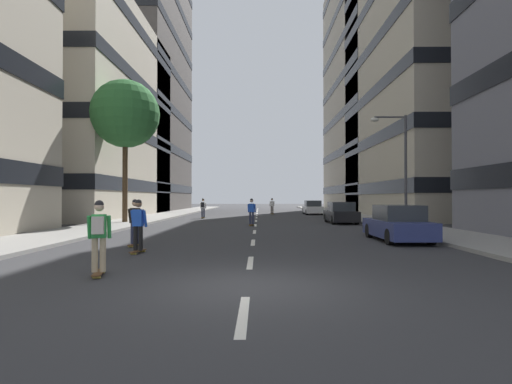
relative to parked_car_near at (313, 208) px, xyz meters
name	(u,v)px	position (x,y,z in m)	size (l,w,h in m)	color
ground_plane	(256,218)	(-6.11, -8.56, -0.70)	(160.51, 160.51, 0.00)	#333335
sidewalk_left	(162,216)	(-15.27, -5.22, -0.63)	(3.70, 73.57, 0.14)	gray
sidewalk_right	(352,216)	(3.05, -5.22, -0.63)	(3.70, 73.57, 0.14)	gray
lane_markings	(256,218)	(-6.11, -7.31, -0.70)	(0.16, 62.20, 0.01)	silver
building_left_mid	(59,115)	(-25.48, -5.08, 9.20)	(16.83, 23.07, 19.62)	#BCB29E
building_left_far	(118,81)	(-25.48, 11.10, 17.37)	(16.83, 22.52, 35.96)	#4C4744
building_right_mid	(456,30)	(13.25, -5.08, 17.47)	(16.83, 22.08, 36.16)	#B2A893
building_right_far	(398,86)	(13.25, 11.10, 16.56)	(16.83, 23.30, 34.33)	#BCB29E
parked_car_near	(313,208)	(0.00, 0.00, 0.00)	(1.82, 4.40, 1.52)	silver
parked_car_mid	(398,224)	(0.00, -26.72, 0.00)	(1.82, 4.40, 1.52)	navy
parked_car_far	(341,213)	(0.00, -15.03, 0.00)	(1.82, 4.40, 1.52)	black
street_tree_near	(125,114)	(-15.27, -15.85, 6.99)	(4.74, 4.74, 9.96)	#4C3823
streetlamp_right	(399,158)	(2.31, -20.42, 3.44)	(2.13, 0.30, 6.50)	#3F3F44
skater_0	(203,207)	(-10.84, -8.47, 0.32)	(0.55, 0.91, 1.78)	brown
skater_1	(272,205)	(-4.44, 0.24, 0.29)	(0.57, 0.92, 1.78)	brown
skater_2	(99,233)	(-9.62, -34.28, 0.32)	(0.57, 0.92, 1.78)	brown
skater_3	(138,223)	(-9.86, -30.47, 0.29)	(0.56, 0.92, 1.78)	brown
skater_4	(252,211)	(-6.36, -17.58, 0.29)	(0.56, 0.92, 1.78)	brown
skater_5	(135,220)	(-10.56, -28.59, 0.29)	(0.55, 0.92, 1.78)	brown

